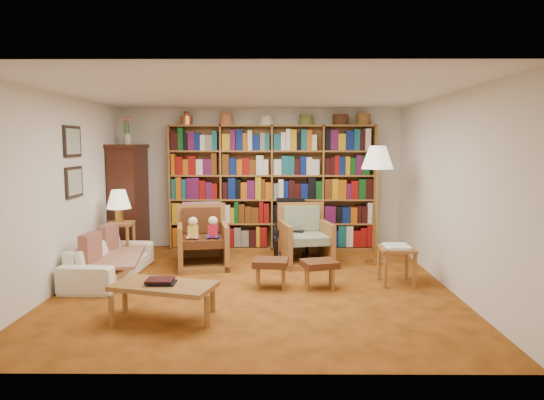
{
  "coord_description": "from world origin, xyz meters",
  "views": [
    {
      "loc": [
        0.25,
        -6.25,
        1.86
      ],
      "look_at": [
        0.21,
        0.6,
        1.07
      ],
      "focal_mm": 32.0,
      "sensor_mm": 36.0,
      "label": 1
    }
  ],
  "objects_px": {
    "armchair_sage": "(305,241)",
    "armchair_leather": "(204,241)",
    "sofa": "(110,260)",
    "footstool_a": "(271,264)",
    "floor_lamp": "(377,162)",
    "side_table_papers": "(397,253)",
    "wheelchair": "(291,231)",
    "coffee_table": "(164,288)",
    "footstool_b": "(320,266)",
    "side_table_lamp": "(120,234)"
  },
  "relations": [
    {
      "from": "side_table_lamp",
      "to": "side_table_papers",
      "type": "bearing_deg",
      "value": -14.51
    },
    {
      "from": "coffee_table",
      "to": "footstool_a",
      "type": "bearing_deg",
      "value": 45.53
    },
    {
      "from": "side_table_papers",
      "to": "footstool_a",
      "type": "xyz_separation_m",
      "value": [
        -1.68,
        -0.18,
        -0.11
      ]
    },
    {
      "from": "sofa",
      "to": "side_table_lamp",
      "type": "relative_size",
      "value": 2.66
    },
    {
      "from": "wheelchair",
      "to": "sofa",
      "type": "bearing_deg",
      "value": -153.78
    },
    {
      "from": "wheelchair",
      "to": "coffee_table",
      "type": "xyz_separation_m",
      "value": [
        -1.44,
        -2.86,
        -0.1
      ]
    },
    {
      "from": "side_table_lamp",
      "to": "wheelchair",
      "type": "bearing_deg",
      "value": 10.45
    },
    {
      "from": "floor_lamp",
      "to": "coffee_table",
      "type": "xyz_separation_m",
      "value": [
        -2.76,
        -2.46,
        -1.25
      ]
    },
    {
      "from": "sofa",
      "to": "floor_lamp",
      "type": "distance_m",
      "value": 4.19
    },
    {
      "from": "floor_lamp",
      "to": "footstool_b",
      "type": "height_order",
      "value": "floor_lamp"
    },
    {
      "from": "wheelchair",
      "to": "armchair_sage",
      "type": "bearing_deg",
      "value": -59.2
    },
    {
      "from": "side_table_lamp",
      "to": "wheelchair",
      "type": "distance_m",
      "value": 2.71
    },
    {
      "from": "side_table_papers",
      "to": "footstool_a",
      "type": "bearing_deg",
      "value": -173.96
    },
    {
      "from": "floor_lamp",
      "to": "side_table_papers",
      "type": "bearing_deg",
      "value": -87.5
    },
    {
      "from": "floor_lamp",
      "to": "side_table_papers",
      "type": "distance_m",
      "value": 1.63
    },
    {
      "from": "wheelchair",
      "to": "footstool_b",
      "type": "distance_m",
      "value": 1.77
    },
    {
      "from": "armchair_sage",
      "to": "coffee_table",
      "type": "bearing_deg",
      "value": -123.63
    },
    {
      "from": "wheelchair",
      "to": "armchair_leather",
      "type": "bearing_deg",
      "value": -157.05
    },
    {
      "from": "wheelchair",
      "to": "footstool_a",
      "type": "xyz_separation_m",
      "value": [
        -0.32,
        -1.71,
        -0.13
      ]
    },
    {
      "from": "side_table_lamp",
      "to": "armchair_sage",
      "type": "height_order",
      "value": "armchair_sage"
    },
    {
      "from": "coffee_table",
      "to": "wheelchair",
      "type": "bearing_deg",
      "value": 63.2
    },
    {
      "from": "side_table_papers",
      "to": "footstool_a",
      "type": "height_order",
      "value": "side_table_papers"
    },
    {
      "from": "sofa",
      "to": "floor_lamp",
      "type": "relative_size",
      "value": 0.96
    },
    {
      "from": "armchair_leather",
      "to": "footstool_a",
      "type": "xyz_separation_m",
      "value": [
        1.04,
        -1.14,
        -0.08
      ]
    },
    {
      "from": "sofa",
      "to": "footstool_a",
      "type": "relative_size",
      "value": 3.69
    },
    {
      "from": "armchair_sage",
      "to": "floor_lamp",
      "type": "xyz_separation_m",
      "value": [
        1.1,
        -0.04,
        1.23
      ]
    },
    {
      "from": "sofa",
      "to": "armchair_sage",
      "type": "xyz_separation_m",
      "value": [
        2.78,
        0.9,
        0.1
      ]
    },
    {
      "from": "floor_lamp",
      "to": "side_table_papers",
      "type": "xyz_separation_m",
      "value": [
        0.05,
        -1.13,
        -1.17
      ]
    },
    {
      "from": "side_table_papers",
      "to": "coffee_table",
      "type": "height_order",
      "value": "side_table_papers"
    },
    {
      "from": "armchair_sage",
      "to": "side_table_papers",
      "type": "relative_size",
      "value": 1.76
    },
    {
      "from": "armchair_sage",
      "to": "armchair_leather",
      "type": "bearing_deg",
      "value": -172.38
    },
    {
      "from": "side_table_papers",
      "to": "coffee_table",
      "type": "xyz_separation_m",
      "value": [
        -2.81,
        -1.33,
        -0.08
      ]
    },
    {
      "from": "armchair_leather",
      "to": "side_table_papers",
      "type": "xyz_separation_m",
      "value": [
        2.72,
        -0.96,
        0.03
      ]
    },
    {
      "from": "sofa",
      "to": "side_table_lamp",
      "type": "xyz_separation_m",
      "value": [
        -0.1,
        0.77,
        0.22
      ]
    },
    {
      "from": "wheelchair",
      "to": "footstool_a",
      "type": "relative_size",
      "value": 2.04
    },
    {
      "from": "side_table_lamp",
      "to": "footstool_b",
      "type": "relative_size",
      "value": 1.29
    },
    {
      "from": "sofa",
      "to": "armchair_leather",
      "type": "xyz_separation_m",
      "value": [
        1.21,
        0.69,
        0.13
      ]
    },
    {
      "from": "footstool_b",
      "to": "footstool_a",
      "type": "bearing_deg",
      "value": 178.06
    },
    {
      "from": "side_table_papers",
      "to": "footstool_b",
      "type": "xyz_separation_m",
      "value": [
        -1.05,
        -0.2,
        -0.12
      ]
    },
    {
      "from": "sofa",
      "to": "footstool_a",
      "type": "xyz_separation_m",
      "value": [
        2.25,
        -0.45,
        0.05
      ]
    },
    {
      "from": "wheelchair",
      "to": "floor_lamp",
      "type": "relative_size",
      "value": 0.53
    },
    {
      "from": "armchair_leather",
      "to": "wheelchair",
      "type": "xyz_separation_m",
      "value": [
        1.35,
        0.57,
        0.05
      ]
    },
    {
      "from": "side_table_papers",
      "to": "footstool_a",
      "type": "relative_size",
      "value": 1.11
    },
    {
      "from": "floor_lamp",
      "to": "side_table_papers",
      "type": "relative_size",
      "value": 3.48
    },
    {
      "from": "footstool_a",
      "to": "sofa",
      "type": "bearing_deg",
      "value": 168.73
    },
    {
      "from": "wheelchair",
      "to": "footstool_b",
      "type": "xyz_separation_m",
      "value": [
        0.32,
        -1.73,
        -0.14
      ]
    },
    {
      "from": "sofa",
      "to": "side_table_papers",
      "type": "relative_size",
      "value": 3.33
    },
    {
      "from": "sofa",
      "to": "footstool_b",
      "type": "relative_size",
      "value": 3.43
    },
    {
      "from": "sofa",
      "to": "side_table_lamp",
      "type": "bearing_deg",
      "value": 10.86
    },
    {
      "from": "side_table_lamp",
      "to": "coffee_table",
      "type": "relative_size",
      "value": 0.56
    }
  ]
}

